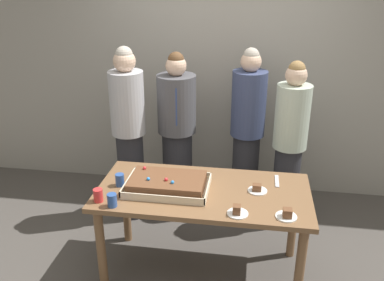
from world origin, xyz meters
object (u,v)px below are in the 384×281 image
at_px(plated_slice_near_right, 257,189).
at_px(person_serving_front, 289,144).
at_px(drink_cup_nearest, 98,195).
at_px(person_green_shirt_behind, 177,133).
at_px(plated_slice_far_left, 287,215).
at_px(person_striped_tie_right, 247,129).
at_px(sheet_cake, 167,184).
at_px(drink_cup_far_end, 120,180).
at_px(drink_cup_middle, 112,200).
at_px(party_table, 203,202).
at_px(person_left_edge_reaching, 129,133).
at_px(cake_server_utensil, 277,181).
at_px(plated_slice_near_left, 237,212).

relative_size(plated_slice_near_right, person_serving_front, 0.09).
bearing_deg(person_serving_front, drink_cup_nearest, -3.83).
bearing_deg(person_green_shirt_behind, plated_slice_far_left, 32.28).
distance_m(person_serving_front, person_striped_tie_right, 0.47).
distance_m(plated_slice_near_right, drink_cup_nearest, 1.21).
bearing_deg(sheet_cake, drink_cup_far_end, -179.71).
xyz_separation_m(person_serving_front, person_striped_tie_right, (-0.40, 0.25, 0.02)).
height_order(person_serving_front, person_green_shirt_behind, person_green_shirt_behind).
distance_m(drink_cup_middle, person_striped_tie_right, 1.72).
bearing_deg(person_striped_tie_right, person_serving_front, 84.99).
distance_m(sheet_cake, drink_cup_far_end, 0.38).
xyz_separation_m(party_table, person_left_edge_reaching, (-0.82, 0.76, 0.23)).
distance_m(drink_cup_far_end, person_green_shirt_behind, 1.04).
height_order(plated_slice_near_right, plated_slice_far_left, plated_slice_far_left).
height_order(plated_slice_near_right, person_left_edge_reaching, person_left_edge_reaching).
xyz_separation_m(plated_slice_near_right, drink_cup_nearest, (-1.16, -0.33, 0.03)).
bearing_deg(person_serving_front, plated_slice_far_left, 43.76).
height_order(party_table, person_serving_front, person_serving_front).
height_order(plated_slice_near_right, person_striped_tie_right, person_striped_tie_right).
height_order(plated_slice_near_right, person_serving_front, person_serving_front).
xyz_separation_m(person_green_shirt_behind, person_left_edge_reaching, (-0.43, -0.21, 0.06)).
distance_m(drink_cup_middle, drink_cup_far_end, 0.31).
bearing_deg(person_striped_tie_right, drink_cup_far_end, -13.18).
relative_size(party_table, plated_slice_far_left, 11.03).
xyz_separation_m(party_table, plated_slice_near_right, (0.41, 0.05, 0.12)).
bearing_deg(person_left_edge_reaching, person_striped_tie_right, 72.96).
relative_size(party_table, drink_cup_far_end, 16.55).
xyz_separation_m(sheet_cake, drink_cup_far_end, (-0.38, -0.00, 0.00)).
bearing_deg(person_striped_tie_right, person_green_shirt_behind, -51.55).
distance_m(cake_server_utensil, person_green_shirt_behind, 1.22).
bearing_deg(person_green_shirt_behind, person_left_edge_reaching, -69.93).
distance_m(person_green_shirt_behind, person_striped_tie_right, 0.71).
distance_m(sheet_cake, cake_server_utensil, 0.89).
bearing_deg(person_serving_front, drink_cup_far_end, -9.02).
xyz_separation_m(party_table, plated_slice_near_left, (0.28, -0.30, 0.13)).
distance_m(cake_server_utensil, person_left_edge_reaching, 1.49).
distance_m(party_table, drink_cup_far_end, 0.68).
bearing_deg(drink_cup_far_end, person_green_shirt_behind, 74.88).
bearing_deg(person_green_shirt_behind, drink_cup_middle, -16.39).
bearing_deg(person_serving_front, person_striped_tie_right, -74.11).
bearing_deg(person_striped_tie_right, party_table, 11.84).
height_order(plated_slice_far_left, person_serving_front, person_serving_front).
height_order(plated_slice_near_right, cake_server_utensil, plated_slice_near_right).
relative_size(plated_slice_far_left, drink_cup_far_end, 1.50).
distance_m(drink_cup_nearest, drink_cup_middle, 0.13).
relative_size(person_serving_front, person_striped_tie_right, 0.97).
xyz_separation_m(drink_cup_nearest, person_striped_tie_right, (1.05, 1.40, 0.05)).
relative_size(cake_server_utensil, person_left_edge_reaching, 0.12).
relative_size(party_table, person_striped_tie_right, 0.98).
bearing_deg(cake_server_utensil, plated_slice_near_right, -130.49).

